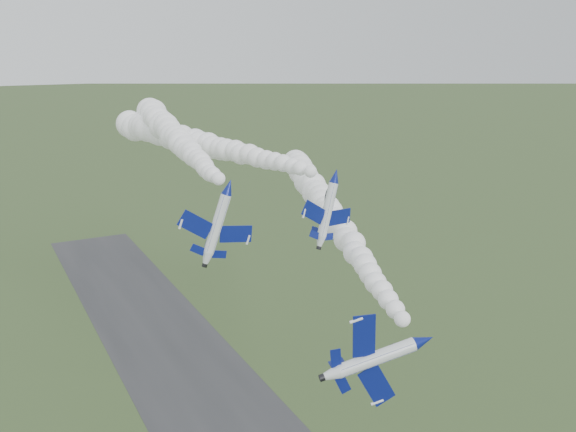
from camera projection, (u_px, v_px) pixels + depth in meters
name	position (u px, v px, depth m)	size (l,w,h in m)	color
jet_lead	(424.00, 341.00, 64.47)	(5.72, 12.23, 9.86)	silver
smoke_trail_jet_lead	(331.00, 215.00, 103.76)	(5.61, 78.15, 5.61)	white
jet_pair_left	(229.00, 187.00, 80.53)	(9.45, 11.85, 3.89)	silver
smoke_trail_jet_pair_left	(177.00, 139.00, 107.67)	(5.35, 56.35, 5.35)	white
jet_pair_right	(336.00, 176.00, 86.96)	(9.17, 11.20, 3.58)	silver
smoke_trail_jet_pair_right	(204.00, 144.00, 111.06)	(5.62, 61.23, 5.62)	white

